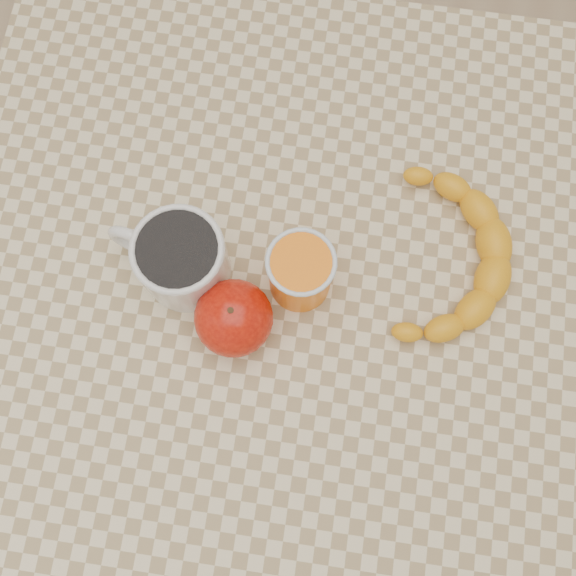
# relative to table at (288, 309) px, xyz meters

# --- Properties ---
(ground) EXTENTS (3.00, 3.00, 0.00)m
(ground) POSITION_rel_table_xyz_m (0.00, 0.00, -0.66)
(ground) COLOR tan
(ground) RESTS_ON ground
(table) EXTENTS (0.80, 0.80, 0.75)m
(table) POSITION_rel_table_xyz_m (0.00, 0.00, 0.00)
(table) COLOR beige
(table) RESTS_ON ground
(coffee_mug) EXTENTS (0.15, 0.12, 0.08)m
(coffee_mug) POSITION_rel_table_xyz_m (-0.12, 0.01, 0.13)
(coffee_mug) COLOR silver
(coffee_mug) RESTS_ON table
(orange_juice_glass) EXTENTS (0.07, 0.07, 0.09)m
(orange_juice_glass) POSITION_rel_table_xyz_m (0.01, 0.01, 0.13)
(orange_juice_glass) COLOR orange
(orange_juice_glass) RESTS_ON table
(apple) EXTENTS (0.11, 0.11, 0.08)m
(apple) POSITION_rel_table_xyz_m (-0.05, -0.05, 0.12)
(apple) COLOR #8A0A04
(apple) RESTS_ON table
(banana) EXTENTS (0.24, 0.30, 0.04)m
(banana) POSITION_rel_table_xyz_m (0.17, 0.06, 0.11)
(banana) COLOR #F3A515
(banana) RESTS_ON table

